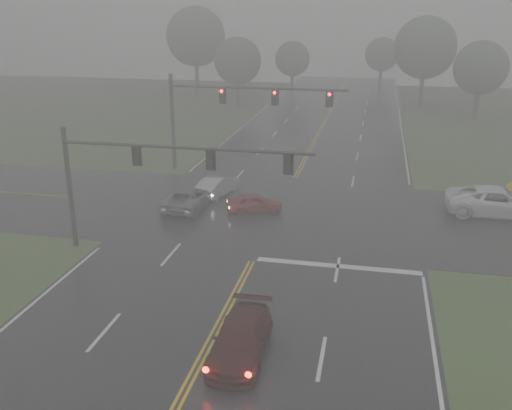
% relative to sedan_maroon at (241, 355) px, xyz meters
% --- Properties ---
extents(main_road, '(18.00, 160.00, 0.02)m').
position_rel_sedan_maroon_xyz_m(main_road, '(-1.43, 14.41, 0.00)').
color(main_road, black).
rests_on(main_road, ground).
extents(cross_street, '(120.00, 14.00, 0.02)m').
position_rel_sedan_maroon_xyz_m(cross_street, '(-1.43, 16.41, 0.00)').
color(cross_street, black).
rests_on(cross_street, ground).
extents(stop_bar, '(8.50, 0.50, 0.01)m').
position_rel_sedan_maroon_xyz_m(stop_bar, '(3.07, 8.81, 0.00)').
color(stop_bar, silver).
rests_on(stop_bar, ground).
extents(sedan_maroon, '(2.05, 4.86, 1.40)m').
position_rel_sedan_maroon_xyz_m(sedan_maroon, '(0.00, 0.00, 0.00)').
color(sedan_maroon, '#350B09').
rests_on(sedan_maroon, ground).
extents(sedan_red, '(3.91, 2.57, 1.24)m').
position_rel_sedan_maroon_xyz_m(sedan_red, '(-2.92, 16.08, 0.00)').
color(sedan_red, maroon).
rests_on(sedan_red, ground).
extents(sedan_silver, '(2.52, 4.47, 1.39)m').
position_rel_sedan_maroon_xyz_m(sedan_silver, '(-6.23, 18.96, 0.00)').
color(sedan_silver, '#9D9FA5').
rests_on(sedan_silver, ground).
extents(car_grey, '(2.61, 5.29, 1.44)m').
position_rel_sedan_maroon_xyz_m(car_grey, '(-7.35, 15.94, 0.00)').
color(car_grey, '#595B61').
rests_on(car_grey, ground).
extents(pickup_white, '(6.53, 3.02, 1.81)m').
position_rel_sedan_maroon_xyz_m(pickup_white, '(12.55, 18.74, 0.00)').
color(pickup_white, white).
rests_on(pickup_white, ground).
extents(signal_gantry_near, '(13.49, 0.30, 6.79)m').
position_rel_sedan_maroon_xyz_m(signal_gantry_near, '(-7.40, 8.53, 4.81)').
color(signal_gantry_near, black).
rests_on(signal_gantry_near, ground).
extents(signal_gantry_far, '(14.12, 0.39, 7.79)m').
position_rel_sedan_maroon_xyz_m(signal_gantry_far, '(-7.26, 25.05, 5.48)').
color(signal_gantry_far, black).
rests_on(signal_gantry_far, ground).
extents(tree_nw_a, '(6.24, 6.24, 9.17)m').
position_rel_sedan_maroon_xyz_m(tree_nw_a, '(-14.01, 57.14, 6.03)').
color(tree_nw_a, '#2F251E').
rests_on(tree_nw_a, ground).
extents(tree_ne_a, '(8.07, 8.07, 11.85)m').
position_rel_sedan_maroon_xyz_m(tree_ne_a, '(10.12, 61.18, 7.80)').
color(tree_ne_a, '#2F251E').
rests_on(tree_ne_a, ground).
extents(tree_n_mid, '(5.40, 5.40, 7.93)m').
position_rel_sedan_maroon_xyz_m(tree_n_mid, '(-8.85, 71.89, 5.21)').
color(tree_n_mid, '#2F251E').
rests_on(tree_n_mid, ground).
extents(tree_e_near, '(6.27, 6.27, 9.21)m').
position_rel_sedan_maroon_xyz_m(tree_e_near, '(16.10, 53.87, 6.05)').
color(tree_e_near, '#2F251E').
rests_on(tree_e_near, ground).
extents(tree_nw_b, '(8.89, 8.89, 13.06)m').
position_rel_sedan_maroon_xyz_m(tree_nw_b, '(-22.94, 67.15, 8.60)').
color(tree_nw_b, '#2F251E').
rests_on(tree_nw_b, ground).
extents(tree_n_far, '(5.58, 5.58, 8.20)m').
position_rel_sedan_maroon_xyz_m(tree_n_far, '(4.73, 81.29, 5.39)').
color(tree_n_far, '#2F251E').
rests_on(tree_n_far, ground).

